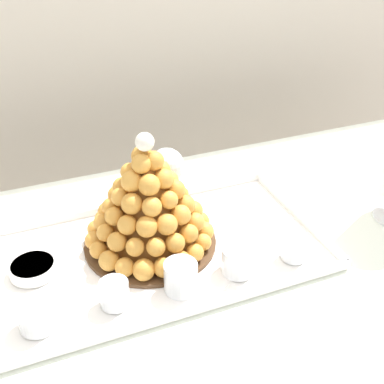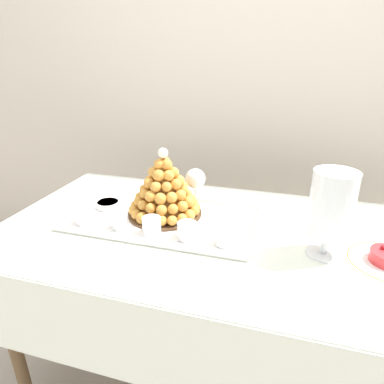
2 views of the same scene
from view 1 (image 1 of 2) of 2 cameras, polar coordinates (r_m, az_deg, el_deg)
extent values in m
cube|color=brown|center=(1.07, 9.79, -5.21)|extent=(1.54, 0.72, 0.02)
cube|color=white|center=(1.06, 9.84, -4.71)|extent=(1.60, 0.78, 0.00)
cube|color=white|center=(1.43, 1.41, -0.66)|extent=(1.60, 0.01, 0.28)
cube|color=white|center=(0.99, -3.93, -7.15)|extent=(0.64, 0.35, 0.01)
cube|color=white|center=(0.85, -0.05, -13.53)|extent=(0.64, 0.01, 0.02)
cube|color=white|center=(1.12, -6.86, -1.29)|extent=(0.64, 0.01, 0.02)
cube|color=white|center=(1.10, 12.17, -2.53)|extent=(0.01, 0.35, 0.02)
cylinder|color=white|center=(0.98, -3.94, -6.97)|extent=(0.33, 0.33, 0.00)
cylinder|color=#4C331E|center=(1.00, -4.84, -5.78)|extent=(0.27, 0.27, 0.01)
cone|color=#BC7930|center=(0.94, -5.12, -0.85)|extent=(0.19, 0.19, 0.20)
sphere|color=gold|center=(1.02, 0.97, -3.36)|extent=(0.04, 0.04, 0.04)
sphere|color=gold|center=(1.04, -0.09, -2.40)|extent=(0.04, 0.04, 0.04)
sphere|color=gold|center=(1.06, -1.58, -1.75)|extent=(0.04, 0.04, 0.04)
sphere|color=gold|center=(1.07, -3.37, -1.26)|extent=(0.04, 0.04, 0.04)
sphere|color=gold|center=(1.08, -5.27, -1.31)|extent=(0.04, 0.04, 0.04)
sphere|color=gold|center=(1.07, -7.14, -1.59)|extent=(0.04, 0.04, 0.04)
sphere|color=gold|center=(1.06, -8.83, -2.23)|extent=(0.04, 0.04, 0.04)
sphere|color=gold|center=(1.04, -10.16, -3.11)|extent=(0.04, 0.04, 0.04)
sphere|color=gold|center=(1.01, -11.01, -4.22)|extent=(0.04, 0.04, 0.04)
sphere|color=gold|center=(0.99, -11.23, -5.52)|extent=(0.04, 0.04, 0.04)
sphere|color=gold|center=(0.96, -10.78, -6.62)|extent=(0.03, 0.03, 0.03)
sphere|color=gold|center=(0.93, -9.60, -7.77)|extent=(0.04, 0.04, 0.04)
sphere|color=gold|center=(0.91, -7.80, -8.63)|extent=(0.04, 0.04, 0.04)
sphere|color=gold|center=(0.91, -5.61, -8.95)|extent=(0.04, 0.04, 0.04)
sphere|color=gold|center=(0.91, -3.32, -8.72)|extent=(0.04, 0.04, 0.04)
sphere|color=gold|center=(0.92, -1.24, -7.95)|extent=(0.04, 0.04, 0.04)
sphere|color=gold|center=(0.94, 0.34, -7.04)|extent=(0.03, 0.03, 0.03)
sphere|color=gold|center=(0.96, 1.26, -5.83)|extent=(0.03, 0.03, 0.03)
sphere|color=gold|center=(0.99, 1.45, -4.55)|extent=(0.04, 0.04, 0.04)
sphere|color=gold|center=(1.02, -0.96, -1.23)|extent=(0.04, 0.04, 0.04)
sphere|color=gold|center=(1.04, -2.63, -0.58)|extent=(0.04, 0.04, 0.04)
sphere|color=gold|center=(1.05, -4.63, -0.35)|extent=(0.04, 0.04, 0.04)
sphere|color=gold|center=(1.04, -6.68, -0.59)|extent=(0.03, 0.03, 0.03)
sphere|color=gold|center=(1.03, -8.49, -1.18)|extent=(0.04, 0.04, 0.04)
sphere|color=gold|center=(1.00, -9.79, -2.16)|extent=(0.04, 0.04, 0.04)
sphere|color=gold|center=(0.97, -10.32, -3.51)|extent=(0.04, 0.04, 0.04)
sphere|color=gold|center=(0.94, -9.97, -4.67)|extent=(0.03, 0.03, 0.03)
sphere|color=gold|center=(0.92, -8.67, -5.72)|extent=(0.04, 0.04, 0.04)
sphere|color=gold|center=(0.90, -6.61, -6.36)|extent=(0.03, 0.03, 0.03)
sphere|color=gold|center=(0.90, -4.21, -6.37)|extent=(0.04, 0.04, 0.04)
sphere|color=gold|center=(0.91, -1.96, -5.92)|extent=(0.04, 0.04, 0.04)
sphere|color=gold|center=(0.93, -0.36, -4.83)|extent=(0.04, 0.04, 0.04)
sphere|color=gold|center=(0.96, 0.35, -3.51)|extent=(0.04, 0.04, 0.04)
sphere|color=gold|center=(0.99, 0.11, -2.15)|extent=(0.04, 0.04, 0.04)
sphere|color=gold|center=(1.00, -2.90, 0.54)|extent=(0.04, 0.04, 0.04)
sphere|color=gold|center=(1.01, -4.93, 0.67)|extent=(0.04, 0.04, 0.04)
sphere|color=gold|center=(1.01, -6.99, 0.41)|extent=(0.04, 0.04, 0.04)
sphere|color=gold|center=(0.99, -8.62, -0.35)|extent=(0.04, 0.04, 0.04)
sphere|color=gold|center=(0.96, -9.36, -1.69)|extent=(0.04, 0.04, 0.04)
sphere|color=gold|center=(0.93, -9.01, -2.79)|extent=(0.04, 0.04, 0.04)
sphere|color=gold|center=(0.90, -7.51, -3.81)|extent=(0.04, 0.04, 0.04)
sphere|color=gold|center=(0.89, -5.27, -4.03)|extent=(0.04, 0.04, 0.04)
sphere|color=gold|center=(0.90, -2.95, -3.77)|extent=(0.04, 0.04, 0.04)
sphere|color=gold|center=(0.92, -1.30, -2.70)|extent=(0.04, 0.04, 0.04)
sphere|color=gold|center=(0.95, -0.76, -1.49)|extent=(0.04, 0.04, 0.04)
sphere|color=gold|center=(0.98, -1.38, -0.24)|extent=(0.03, 0.03, 0.03)
sphere|color=gold|center=(0.98, -4.52, 1.71)|extent=(0.04, 0.04, 0.04)
sphere|color=gold|center=(0.97, -6.62, 1.51)|extent=(0.03, 0.03, 0.03)
sphere|color=gold|center=(0.95, -8.12, 0.61)|extent=(0.04, 0.04, 0.04)
sphere|color=gold|center=(0.92, -8.30, -0.58)|extent=(0.04, 0.04, 0.04)
sphere|color=gold|center=(0.90, -6.99, -1.35)|extent=(0.04, 0.04, 0.04)
sphere|color=gold|center=(0.89, -4.72, -1.66)|extent=(0.04, 0.04, 0.04)
sphere|color=gold|center=(0.90, -2.70, -0.93)|extent=(0.03, 0.03, 0.03)
sphere|color=gold|center=(0.93, -1.94, 0.28)|extent=(0.04, 0.04, 0.04)
sphere|color=gold|center=(0.96, -2.69, 1.32)|extent=(0.04, 0.04, 0.04)
sphere|color=gold|center=(0.95, -5.55, 2.86)|extent=(0.03, 0.03, 0.03)
sphere|color=gold|center=(0.93, -7.23, 2.30)|extent=(0.04, 0.04, 0.04)
sphere|color=gold|center=(0.90, -6.99, 1.23)|extent=(0.04, 0.04, 0.04)
sphere|color=gold|center=(0.89, -4.98, 0.81)|extent=(0.04, 0.04, 0.04)
sphere|color=gold|center=(0.91, -3.29, 1.51)|extent=(0.04, 0.04, 0.04)
sphere|color=gold|center=(0.93, -3.63, 2.54)|extent=(0.04, 0.04, 0.04)
sphere|color=gold|center=(0.91, -5.83, 4.16)|extent=(0.04, 0.04, 0.04)
sphere|color=gold|center=(0.89, -5.90, 3.25)|extent=(0.04, 0.04, 0.04)
sphere|color=gold|center=(0.90, -4.41, 3.61)|extent=(0.04, 0.04, 0.04)
sphere|color=white|center=(0.88, -5.50, 5.80)|extent=(0.03, 0.03, 0.03)
cylinder|color=silver|center=(0.86, -17.53, -13.47)|extent=(0.06, 0.06, 0.05)
cylinder|color=#F4EAC6|center=(0.87, -17.38, -14.09)|extent=(0.05, 0.05, 0.02)
cylinder|color=white|center=(0.86, -17.57, -13.29)|extent=(0.05, 0.05, 0.01)
sphere|color=brown|center=(0.85, -18.21, -13.12)|extent=(0.02, 0.02, 0.02)
cylinder|color=silver|center=(0.87, -8.98, -11.53)|extent=(0.05, 0.05, 0.05)
cylinder|color=gold|center=(0.88, -8.90, -12.16)|extent=(0.05, 0.05, 0.02)
cylinder|color=#EAC166|center=(0.87, -9.00, -11.35)|extent=(0.05, 0.05, 0.01)
sphere|color=brown|center=(0.86, -9.07, -10.76)|extent=(0.01, 0.01, 0.01)
cylinder|color=silver|center=(0.88, -1.31, -9.82)|extent=(0.06, 0.06, 0.06)
cylinder|color=#F4EAC6|center=(0.89, -1.30, -10.59)|extent=(0.05, 0.05, 0.02)
cylinder|color=white|center=(0.88, -1.32, -9.60)|extent=(0.05, 0.05, 0.02)
sphere|color=brown|center=(0.87, -1.02, -8.91)|extent=(0.02, 0.02, 0.02)
cylinder|color=silver|center=(0.93, 5.35, -7.82)|extent=(0.06, 0.06, 0.05)
cylinder|color=gold|center=(0.93, 5.31, -8.51)|extent=(0.06, 0.06, 0.02)
cylinder|color=#EAC166|center=(0.92, 5.37, -7.62)|extent=(0.06, 0.06, 0.02)
sphere|color=brown|center=(0.91, 5.80, -7.18)|extent=(0.02, 0.02, 0.02)
cylinder|color=silver|center=(0.97, 11.77, -6.36)|extent=(0.05, 0.05, 0.05)
cylinder|color=#F4EAC6|center=(0.98, 11.69, -6.96)|extent=(0.04, 0.04, 0.02)
cylinder|color=white|center=(0.97, 11.80, -6.19)|extent=(0.04, 0.04, 0.01)
sphere|color=brown|center=(0.97, 11.91, -5.47)|extent=(0.01, 0.01, 0.01)
cylinder|color=white|center=(0.97, -17.94, -8.40)|extent=(0.09, 0.09, 0.02)
cylinder|color=#F2CC59|center=(0.97, -18.02, -8.01)|extent=(0.08, 0.08, 0.00)
cylinder|color=silver|center=(1.12, -2.79, -1.77)|extent=(0.06, 0.06, 0.00)
cylinder|color=silver|center=(1.10, -2.84, -0.13)|extent=(0.01, 0.01, 0.07)
sphere|color=silver|center=(1.06, -2.95, 3.09)|extent=(0.08, 0.08, 0.08)
camera|label=2|loc=(0.66, 85.74, -6.06)|focal=30.85mm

